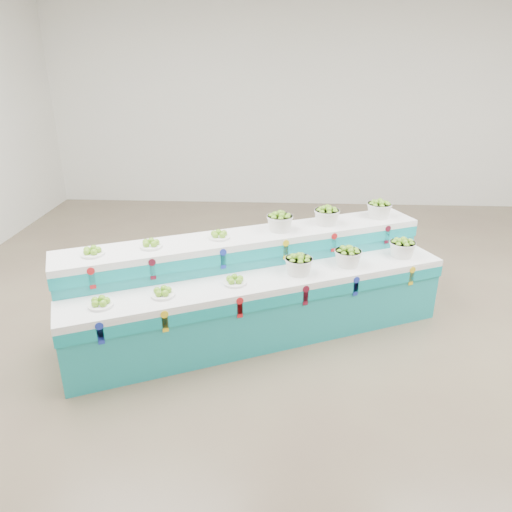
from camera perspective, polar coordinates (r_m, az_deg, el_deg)
name	(u,v)px	position (r m, az deg, el deg)	size (l,w,h in m)	color
ground	(333,339)	(5.27, 9.04, -9.67)	(10.00, 10.00, 0.00)	brown
back_wall	(315,99)	(9.47, 6.96, 17.86)	(10.00, 10.00, 0.00)	silver
display_stand	(256,287)	(5.13, 0.00, -3.70)	(4.00, 1.03, 1.02)	teal
plate_lower_left	(100,302)	(4.53, -17.86, -5.16)	(0.23, 0.23, 0.09)	white
plate_lower_mid	(163,292)	(4.57, -10.95, -4.14)	(0.23, 0.23, 0.09)	white
plate_lower_right	(235,280)	(4.72, -2.51, -2.81)	(0.23, 0.23, 0.09)	white
basket_lower_left	(299,264)	(4.93, 5.05, -0.95)	(0.28, 0.28, 0.21)	silver
basket_lower_mid	(348,256)	(5.19, 10.75, -0.03)	(0.28, 0.28, 0.21)	silver
basket_lower_right	(402,248)	(5.56, 16.84, 0.96)	(0.28, 0.28, 0.21)	silver
plate_upper_left	(92,251)	(4.86, -18.73, 0.58)	(0.23, 0.23, 0.09)	white
plate_upper_mid	(151,243)	(4.90, -12.29, 1.48)	(0.23, 0.23, 0.09)	white
plate_upper_right	(219,234)	(5.04, -4.37, 2.56)	(0.23, 0.23, 0.09)	white
basket_upper_left	(280,221)	(5.24, 2.82, 4.10)	(0.28, 0.28, 0.21)	silver
basket_upper_mid	(327,215)	(5.48, 8.33, 4.75)	(0.28, 0.28, 0.21)	silver
basket_upper_right	(379,209)	(5.84, 14.29, 5.41)	(0.28, 0.28, 0.21)	silver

